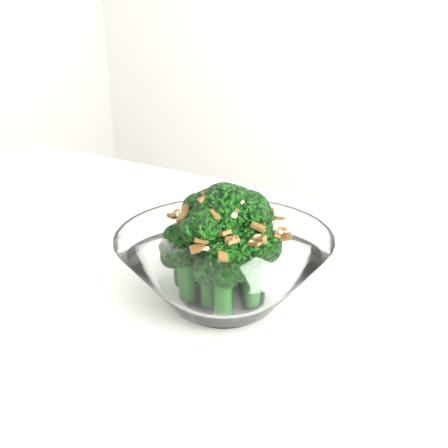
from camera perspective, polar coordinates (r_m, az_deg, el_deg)
The scene contains 2 objects.
table at distance 0.62m, azimuth -14.29°, elevation -11.55°, with size 1.24×0.87×0.75m.
broccoli_dish at distance 0.50m, azimuth -0.10°, elevation -4.10°, with size 0.21×0.21×0.13m.
Camera 1 is at (0.47, -0.17, 1.02)m, focal length 40.00 mm.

